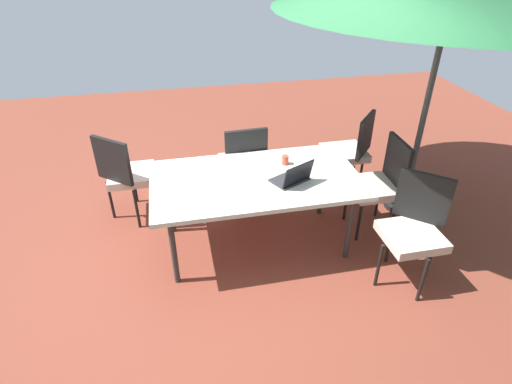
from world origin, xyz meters
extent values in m
cube|color=brown|center=(0.00, 0.00, -0.01)|extent=(10.00, 10.00, 0.02)
cube|color=silver|center=(0.00, 0.00, 0.73)|extent=(1.88, 1.05, 0.04)
cylinder|color=#333333|center=(-0.79, -0.38, 0.36)|extent=(0.05, 0.05, 0.71)
cylinder|color=#333333|center=(0.79, -0.38, 0.36)|extent=(0.05, 0.05, 0.71)
cylinder|color=#333333|center=(-0.79, 0.38, 0.36)|extent=(0.05, 0.05, 0.71)
cylinder|color=#333333|center=(0.79, 0.38, 0.36)|extent=(0.05, 0.05, 0.71)
cylinder|color=#4C4C4C|center=(-1.77, -0.29, 1.16)|extent=(0.06, 0.06, 2.33)
cylinder|color=black|center=(-1.77, -0.29, 0.03)|extent=(0.44, 0.44, 0.06)
cube|color=beige|center=(-1.16, 0.77, 0.49)|extent=(0.46, 0.46, 0.08)
cube|color=black|center=(-1.30, 0.61, 0.76)|extent=(0.35, 0.32, 0.45)
cylinder|color=black|center=(-0.90, 0.78, 0.23)|extent=(0.03, 0.03, 0.45)
cylinder|color=black|center=(-1.17, 1.02, 0.23)|extent=(0.03, 0.03, 0.45)
cylinder|color=black|center=(-1.14, 0.52, 0.23)|extent=(0.03, 0.03, 0.45)
cylinder|color=black|center=(-1.41, 0.76, 0.23)|extent=(0.03, 0.03, 0.45)
cube|color=beige|center=(1.16, -0.77, 0.49)|extent=(0.46, 0.46, 0.08)
cube|color=black|center=(1.30, -0.61, 0.76)|extent=(0.36, 0.31, 0.45)
cylinder|color=black|center=(0.91, -0.79, 0.23)|extent=(0.03, 0.03, 0.45)
cylinder|color=black|center=(1.18, -1.02, 0.23)|extent=(0.03, 0.03, 0.45)
cylinder|color=black|center=(1.14, -0.51, 0.23)|extent=(0.03, 0.03, 0.45)
cylinder|color=black|center=(1.41, -0.75, 0.23)|extent=(0.03, 0.03, 0.45)
cube|color=beige|center=(-1.19, -0.01, 0.49)|extent=(0.46, 0.46, 0.08)
cube|color=black|center=(-1.40, -0.01, 0.76)|extent=(0.06, 0.44, 0.45)
cylinder|color=black|center=(-1.01, -0.20, 0.23)|extent=(0.03, 0.03, 0.45)
cylinder|color=black|center=(-1.00, 0.16, 0.23)|extent=(0.03, 0.03, 0.45)
cylinder|color=black|center=(-1.37, -0.19, 0.23)|extent=(0.03, 0.03, 0.45)
cylinder|color=black|center=(-1.36, 0.17, 0.23)|extent=(0.03, 0.03, 0.45)
cube|color=beige|center=(-0.01, -0.76, 0.49)|extent=(0.46, 0.46, 0.08)
cube|color=black|center=(-0.02, -0.56, 0.76)|extent=(0.44, 0.06, 0.45)
cylinder|color=black|center=(-0.18, -0.95, 0.23)|extent=(0.03, 0.03, 0.45)
cylinder|color=black|center=(0.18, -0.94, 0.23)|extent=(0.03, 0.03, 0.45)
cylinder|color=black|center=(-0.20, -0.59, 0.23)|extent=(0.03, 0.03, 0.45)
cylinder|color=black|center=(0.16, -0.58, 0.23)|extent=(0.03, 0.03, 0.45)
cube|color=beige|center=(-1.20, -0.78, 0.49)|extent=(0.46, 0.46, 0.08)
cube|color=black|center=(-1.36, -0.64, 0.76)|extent=(0.32, 0.35, 0.45)
cylinder|color=black|center=(-1.19, -1.04, 0.23)|extent=(0.03, 0.03, 0.45)
cylinder|color=black|center=(-0.95, -0.77, 0.23)|extent=(0.03, 0.03, 0.45)
cylinder|color=black|center=(-1.46, -0.80, 0.23)|extent=(0.03, 0.03, 0.45)
cylinder|color=black|center=(-1.21, -0.53, 0.23)|extent=(0.03, 0.03, 0.45)
cube|color=#2D2D33|center=(-0.28, 0.10, 0.76)|extent=(0.38, 0.34, 0.02)
cube|color=black|center=(-0.33, 0.20, 0.87)|extent=(0.31, 0.19, 0.20)
cylinder|color=#CC4C33|center=(-0.33, -0.20, 0.80)|extent=(0.07, 0.07, 0.09)
camera|label=1|loc=(0.67, 3.16, 2.64)|focal=29.10mm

